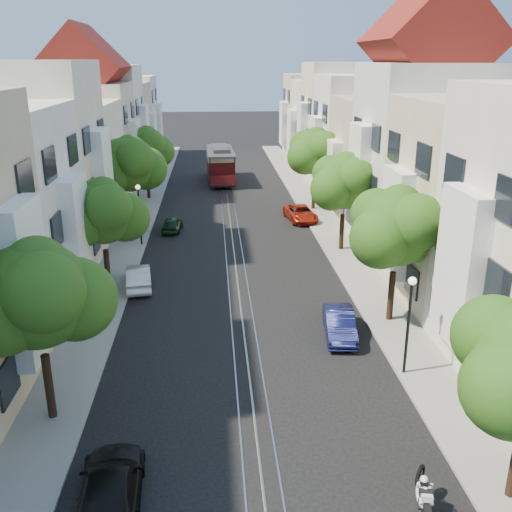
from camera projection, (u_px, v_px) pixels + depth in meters
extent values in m
plane|color=black|center=(230.00, 221.00, 45.45)|extent=(200.00, 200.00, 0.00)
cube|color=gray|center=(320.00, 218.00, 45.95)|extent=(2.50, 80.00, 0.12)
cube|color=gray|center=(138.00, 222.00, 44.91)|extent=(2.50, 80.00, 0.12)
cube|color=gray|center=(223.00, 221.00, 45.41)|extent=(0.06, 80.00, 0.02)
cube|color=gray|center=(230.00, 221.00, 45.45)|extent=(0.06, 80.00, 0.02)
cube|color=gray|center=(237.00, 220.00, 45.49)|extent=(0.06, 80.00, 0.02)
cube|color=tan|center=(230.00, 221.00, 45.45)|extent=(0.08, 80.00, 0.01)
cube|color=white|center=(462.00, 267.00, 21.91)|extent=(0.90, 3.04, 6.05)
cube|color=beige|center=(470.00, 206.00, 29.60)|extent=(7.00, 8.00, 10.00)
cube|color=white|center=(397.00, 222.00, 29.59)|extent=(0.90, 3.04, 5.50)
cube|color=silver|center=(418.00, 160.00, 36.81)|extent=(7.00, 8.00, 12.00)
cube|color=white|center=(360.00, 176.00, 36.85)|extent=(0.90, 3.04, 6.60)
cube|color=#C6B28C|center=(382.00, 162.00, 44.84)|extent=(7.00, 8.00, 9.00)
cube|color=white|center=(334.00, 172.00, 44.80)|extent=(0.90, 3.04, 4.95)
cube|color=white|center=(357.00, 139.00, 52.13)|extent=(7.00, 8.00, 10.50)
cube|color=white|center=(316.00, 149.00, 52.13)|extent=(0.90, 3.04, 5.78)
cube|color=beige|center=(339.00, 124.00, 59.50)|extent=(7.00, 8.00, 11.50)
cube|color=white|center=(303.00, 134.00, 59.53)|extent=(0.90, 3.04, 6.32)
cube|color=silver|center=(324.00, 126.00, 67.37)|extent=(7.00, 8.00, 9.50)
cube|color=white|center=(292.00, 132.00, 67.34)|extent=(0.90, 3.04, 5.23)
cube|color=beige|center=(313.00, 117.00, 74.82)|extent=(7.00, 8.00, 10.00)
cube|color=white|center=(284.00, 123.00, 74.81)|extent=(0.90, 3.04, 5.50)
cube|color=white|center=(25.00, 282.00, 20.77)|extent=(0.90, 3.04, 5.93)
cube|color=white|center=(75.00, 230.00, 28.44)|extent=(0.90, 3.04, 5.39)
cube|color=beige|center=(39.00, 167.00, 35.13)|extent=(7.00, 8.00, 11.76)
cube|color=white|center=(102.00, 182.00, 35.71)|extent=(0.90, 3.04, 6.47)
cube|color=silver|center=(71.00, 168.00, 43.15)|extent=(7.00, 8.00, 8.82)
cube|color=white|center=(123.00, 176.00, 43.65)|extent=(0.90, 3.04, 4.85)
cube|color=beige|center=(91.00, 143.00, 50.44)|extent=(7.00, 8.00, 10.29)
cube|color=white|center=(135.00, 152.00, 50.99)|extent=(0.90, 3.04, 5.66)
cube|color=silver|center=(106.00, 127.00, 57.82)|extent=(7.00, 8.00, 11.27)
cube|color=white|center=(144.00, 136.00, 58.39)|extent=(0.90, 3.04, 6.20)
cube|color=#C6B28C|center=(119.00, 128.00, 65.68)|extent=(7.00, 8.00, 9.31)
cube|color=white|center=(152.00, 134.00, 66.20)|extent=(0.90, 3.04, 5.12)
cube|color=white|center=(128.00, 119.00, 73.14)|extent=(7.00, 8.00, 9.80)
cube|color=white|center=(158.00, 125.00, 73.67)|extent=(0.90, 3.04, 5.39)
sphere|color=#214711|center=(511.00, 389.00, 14.66)|extent=(2.64, 2.64, 2.64)
cylinder|color=black|center=(391.00, 296.00, 27.62)|extent=(0.30, 0.30, 2.45)
sphere|color=#214711|center=(397.00, 227.00, 26.49)|extent=(3.64, 3.64, 3.64)
sphere|color=#214711|center=(415.00, 232.00, 27.17)|extent=(2.91, 2.91, 2.91)
sphere|color=#214711|center=(380.00, 238.00, 25.86)|extent=(2.84, 2.84, 2.84)
sphere|color=#214711|center=(400.00, 208.00, 26.30)|extent=(2.18, 2.18, 2.18)
cylinder|color=black|center=(342.00, 232.00, 38.00)|extent=(0.30, 0.30, 2.38)
sphere|color=#214711|center=(344.00, 182.00, 36.90)|extent=(3.54, 3.54, 3.54)
sphere|color=#214711|center=(359.00, 186.00, 37.58)|extent=(2.83, 2.83, 2.83)
sphere|color=#214711|center=(332.00, 189.00, 36.27)|extent=(2.76, 2.76, 2.76)
sphere|color=#214711|center=(346.00, 168.00, 36.70)|extent=(2.12, 2.12, 2.12)
cylinder|color=black|center=(314.00, 194.00, 48.34)|extent=(0.30, 0.30, 2.52)
sphere|color=#214711|center=(315.00, 152.00, 47.17)|extent=(3.74, 3.74, 3.74)
sphere|color=#214711|center=(327.00, 155.00, 47.85)|extent=(3.00, 3.00, 3.00)
sphere|color=#214711|center=(305.00, 157.00, 46.54)|extent=(2.92, 2.92, 2.92)
sphere|color=#214711|center=(316.00, 140.00, 46.98)|extent=(2.25, 2.25, 2.25)
cylinder|color=black|center=(49.00, 386.00, 20.00)|extent=(0.30, 0.30, 2.45)
sphere|color=#214711|center=(37.00, 295.00, 18.86)|extent=(3.64, 3.64, 3.64)
sphere|color=#214711|center=(75.00, 299.00, 19.54)|extent=(2.91, 2.91, 2.91)
sphere|color=#214711|center=(1.00, 313.00, 18.23)|extent=(2.84, 2.84, 2.84)
sphere|color=#214711|center=(37.00, 269.00, 18.67)|extent=(2.18, 2.18, 2.18)
cylinder|color=black|center=(107.00, 269.00, 31.33)|extent=(0.30, 0.30, 2.27)
sphere|color=#214711|center=(102.00, 213.00, 30.28)|extent=(3.38, 3.38, 3.38)
sphere|color=#214711|center=(125.00, 217.00, 30.96)|extent=(2.70, 2.70, 2.70)
sphere|color=#214711|center=(82.00, 222.00, 29.65)|extent=(2.64, 2.64, 2.64)
sphere|color=#214711|center=(103.00, 196.00, 30.09)|extent=(2.03, 2.03, 2.03)
cylinder|color=black|center=(133.00, 215.00, 41.64)|extent=(0.30, 0.30, 2.62)
sphere|color=#214711|center=(129.00, 164.00, 40.42)|extent=(3.90, 3.90, 3.90)
sphere|color=#214711|center=(146.00, 168.00, 41.10)|extent=(3.12, 3.12, 3.12)
sphere|color=#214711|center=(114.00, 170.00, 39.79)|extent=(3.04, 3.04, 3.04)
sphere|color=#214711|center=(130.00, 151.00, 40.23)|extent=(2.34, 2.34, 2.34)
cylinder|color=black|center=(148.00, 185.00, 52.04)|extent=(0.30, 0.30, 2.38)
sphere|color=#214711|center=(146.00, 148.00, 50.94)|extent=(3.54, 3.54, 3.54)
sphere|color=#214711|center=(159.00, 151.00, 51.62)|extent=(2.83, 2.83, 2.83)
sphere|color=#214711|center=(134.00, 153.00, 50.31)|extent=(2.76, 2.76, 2.76)
sphere|color=#214711|center=(147.00, 138.00, 50.75)|extent=(2.12, 2.12, 2.12)
cylinder|color=black|center=(408.00, 328.00, 22.59)|extent=(0.12, 0.12, 4.00)
sphere|color=#FFF2CC|center=(412.00, 281.00, 21.94)|extent=(0.32, 0.32, 0.32)
cylinder|color=black|center=(140.00, 216.00, 38.65)|extent=(0.12, 0.12, 4.00)
sphere|color=#FFF2CC|center=(138.00, 187.00, 38.00)|extent=(0.32, 0.32, 0.32)
torus|color=black|center=(420.00, 476.00, 16.40)|extent=(0.50, 0.61, 0.68)
ellipsoid|color=white|center=(423.00, 495.00, 15.87)|extent=(0.57, 1.00, 0.80)
ellipsoid|color=white|center=(425.00, 495.00, 15.59)|extent=(0.43, 0.57, 0.45)
cube|color=black|center=(427.00, 510.00, 15.29)|extent=(0.28, 0.52, 0.32)
cube|color=silver|center=(426.00, 494.00, 15.55)|extent=(0.39, 0.56, 0.25)
sphere|color=black|center=(424.00, 483.00, 15.80)|extent=(0.24, 0.24, 0.24)
cube|color=black|center=(220.00, 177.00, 59.68)|extent=(2.86, 8.83, 0.33)
cube|color=#4C0C10|center=(220.00, 165.00, 59.25)|extent=(2.84, 5.56, 2.62)
cube|color=beige|center=(220.00, 155.00, 58.93)|extent=(2.89, 5.62, 0.66)
cube|color=#2D2D30|center=(220.00, 151.00, 58.79)|extent=(3.08, 8.84, 0.20)
cube|color=#2D2D30|center=(220.00, 148.00, 58.70)|extent=(1.72, 4.97, 0.38)
imported|color=#0B0F3A|center=(340.00, 324.00, 26.32)|extent=(1.72, 3.90, 1.25)
imported|color=maroon|center=(301.00, 213.00, 45.25)|extent=(2.54, 4.57, 1.21)
imported|color=black|center=(110.00, 489.00, 16.19)|extent=(2.08, 4.55, 1.29)
imported|color=silver|center=(138.00, 277.00, 31.97)|extent=(1.85, 3.98, 1.26)
imported|color=black|center=(172.00, 224.00, 42.54)|extent=(1.61, 3.36, 1.11)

